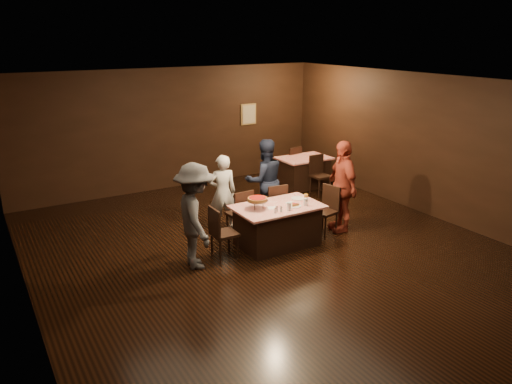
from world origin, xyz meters
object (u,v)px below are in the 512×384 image
Objects in this scene: chair_far_right at (274,206)px; diner_grey_knit at (195,216)px; chair_back_near at (321,175)px; chair_back_far at (290,164)px; glass_front_right at (306,202)px; glass_amber at (306,198)px; main_table at (277,225)px; back_table at (304,172)px; chair_end_right at (325,211)px; plate_empty at (297,198)px; chair_far_left at (239,213)px; glass_front_left at (289,206)px; chair_end_left at (224,232)px; diner_navy_hoodie at (265,180)px; diner_white_jacket at (223,193)px; diner_red_shirt at (342,186)px; pizza_stand at (257,199)px.

diner_grey_knit reaches higher than chair_far_right.
chair_back_near and chair_back_far have the same top height.
glass_front_right and glass_amber have the same top height.
main_table is 1.68× the size of chair_back_far.
chair_end_right is (-1.50, -2.77, 0.09)m from back_table.
glass_amber is (0.05, -0.20, 0.06)m from plate_empty.
chair_far_left is 6.79× the size of glass_front_left.
plate_empty is at bearing -137.77° from chair_back_near.
plate_empty is at bearing 49.12° from chair_back_far.
chair_back_far is 4.48m from glass_front_left.
glass_front_right reaches higher than plate_empty.
chair_end_left reaches higher than glass_front_right.
diner_navy_hoodie is 1.59m from glass_front_left.
plate_empty is at bearing -128.03° from back_table.
plate_empty is (1.06, -1.08, 0.01)m from diner_white_jacket.
back_table is at bearing -45.90° from diner_grey_knit.
plate_empty is (0.15, -0.60, 0.30)m from chair_far_right.
plate_empty is (-0.96, 0.16, -0.14)m from diner_red_shirt.
diner_red_shirt reaches higher than diner_grey_knit.
diner_red_shirt reaches higher than chair_back_far.
chair_far_right is 1.17m from glass_front_left.
diner_white_jacket is at bearing -153.60° from back_table.
chair_back_near is 3.18m from glass_front_right.
pizza_stand is 0.97m from plate_empty.
chair_far_left is at bearing 113.20° from glass_front_left.
chair_end_right is 2.79m from diner_grey_knit.
chair_end_right is at bearing 21.04° from glass_front_right.
chair_far_left and chair_end_left have the same top height.
diner_navy_hoodie reaches higher than glass_amber.
diner_white_jacket is 1.76m from glass_front_right.
diner_red_shirt is at bearing -9.41° from plate_empty.
pizza_stand is at bearing -173.99° from plate_empty.
chair_far_right is at bearing -58.14° from diner_grey_knit.
chair_far_right is at bearing 61.93° from main_table.
chair_far_left is at bearing 118.07° from main_table.
chair_far_left is 3.28m from chair_back_near.
chair_end_left reaches higher than main_table.
diner_red_shirt is 1.91m from pizza_stand.
plate_empty is at bearing 104.07° from diner_navy_hoodie.
diner_white_jacket reaches higher than chair_end_left.
main_table is at bearing -164.74° from plate_empty.
chair_far_left is at bearing 130.36° from glass_front_right.
back_table is at bearing 139.08° from chair_end_right.
chair_back_far is 0.53× the size of diner_grey_knit.
diner_navy_hoodie is 0.97× the size of diner_grey_knit.
pizza_stand is at bearing 48.86° from chair_far_right.
diner_grey_knit is 12.87× the size of glass_amber.
diner_grey_knit is at bearing 41.18° from diner_navy_hoodie.
chair_far_right is 3.80× the size of plate_empty.
diner_white_jacket is at bearing -165.74° from chair_back_near.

